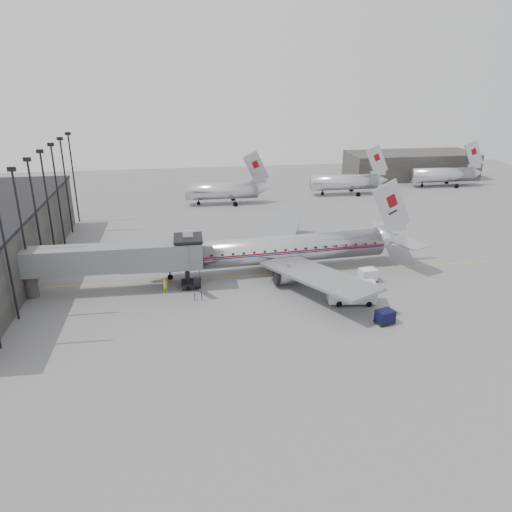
# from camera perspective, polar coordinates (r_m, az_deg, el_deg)

# --- Properties ---
(ground) EXTENTS (160.00, 160.00, 0.00)m
(ground) POSITION_cam_1_polar(r_m,az_deg,el_deg) (59.42, 1.32, -4.44)
(ground) COLOR slate
(ground) RESTS_ON ground
(hangar) EXTENTS (30.00, 12.00, 6.00)m
(hangar) POSITION_cam_1_polar(r_m,az_deg,el_deg) (127.21, 17.23, 9.90)
(hangar) COLOR #32302E
(hangar) RESTS_ON ground
(apron_line) EXTENTS (60.00, 0.15, 0.01)m
(apron_line) POSITION_cam_1_polar(r_m,az_deg,el_deg) (65.31, 3.04, -2.02)
(apron_line) COLOR gold
(apron_line) RESTS_ON ground
(jet_bridge) EXTENTS (21.00, 6.20, 7.10)m
(jet_bridge) POSITION_cam_1_polar(r_m,az_deg,el_deg) (60.89, -14.89, -0.25)
(jet_bridge) COLOR slate
(jet_bridge) RESTS_ON ground
(floodlight_masts) EXTENTS (0.90, 42.25, 15.25)m
(floodlight_masts) POSITION_cam_1_polar(r_m,az_deg,el_deg) (70.48, -23.28, 5.20)
(floodlight_masts) COLOR black
(floodlight_masts) RESTS_ON ground
(distant_aircraft_near) EXTENTS (16.39, 3.20, 10.26)m
(distant_aircraft_near) POSITION_cam_1_polar(r_m,az_deg,el_deg) (97.84, -3.87, 7.50)
(distant_aircraft_near) COLOR silver
(distant_aircraft_near) RESTS_ON ground
(distant_aircraft_mid) EXTENTS (16.39, 3.20, 10.26)m
(distant_aircraft_mid) POSITION_cam_1_polar(r_m,az_deg,el_deg) (106.81, 10.13, 8.38)
(distant_aircraft_mid) COLOR silver
(distant_aircraft_mid) RESTS_ON ground
(distant_aircraft_far) EXTENTS (16.39, 3.20, 10.26)m
(distant_aircraft_far) POSITION_cam_1_polar(r_m,az_deg,el_deg) (119.98, 20.61, 8.75)
(distant_aircraft_far) COLOR silver
(distant_aircraft_far) RESTS_ON ground
(airliner) EXTENTS (36.73, 33.94, 11.61)m
(airliner) POSITION_cam_1_polar(r_m,az_deg,el_deg) (65.36, 2.77, 0.76)
(airliner) COLOR silver
(airliner) RESTS_ON ground
(service_van) EXTENTS (5.61, 2.77, 2.53)m
(service_van) POSITION_cam_1_polar(r_m,az_deg,el_deg) (57.89, 10.97, -4.11)
(service_van) COLOR #BBBBBD
(service_van) RESTS_ON ground
(baggage_cart_navy) EXTENTS (2.24, 1.94, 1.49)m
(baggage_cart_navy) POSITION_cam_1_polar(r_m,az_deg,el_deg) (54.51, 14.53, -6.71)
(baggage_cart_navy) COLOR black
(baggage_cart_navy) RESTS_ON ground
(baggage_cart_white) EXTENTS (2.36, 1.94, 1.68)m
(baggage_cart_white) POSITION_cam_1_polar(r_m,az_deg,el_deg) (64.14, 12.66, -2.11)
(baggage_cart_white) COLOR silver
(baggage_cart_white) RESTS_ON ground
(ramp_worker) EXTENTS (0.78, 0.73, 1.79)m
(ramp_worker) POSITION_cam_1_polar(r_m,az_deg,el_deg) (60.83, -10.33, -3.24)
(ramp_worker) COLOR yellow
(ramp_worker) RESTS_ON ground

